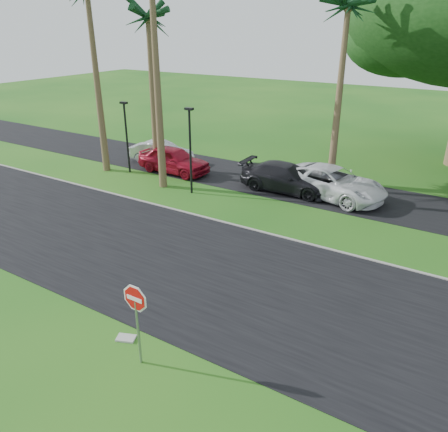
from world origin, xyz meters
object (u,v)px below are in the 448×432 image
stop_sign_near (136,309)px  car_minivan (332,183)px  car_dark (287,178)px  car_silver (161,153)px  car_red (174,160)px

stop_sign_near → car_minivan: 14.96m
stop_sign_near → car_dark: 14.71m
car_dark → car_silver: bearing=85.2°
stop_sign_near → car_dark: stop_sign_near is taller
stop_sign_near → car_dark: bearing=98.6°
car_silver → car_minivan: car_minivan is taller
car_red → car_minivan: 9.87m
car_silver → car_red: size_ratio=0.91×
stop_sign_near → car_silver: (-11.50, 15.08, -1.07)m
car_red → car_minivan: bearing=-82.7°
car_silver → car_red: (1.95, -1.20, 0.10)m
car_silver → car_dark: 9.33m
car_silver → stop_sign_near: bearing=-151.3°
car_red → car_dark: car_red is taller
car_silver → car_dark: bearing=-102.1°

